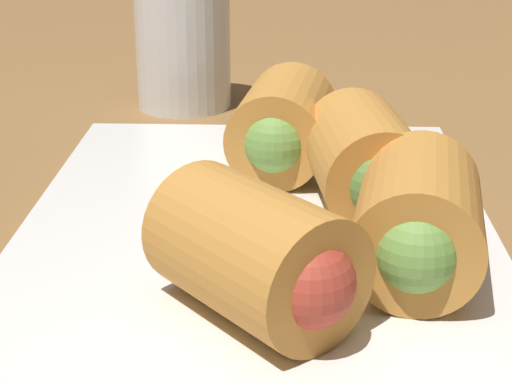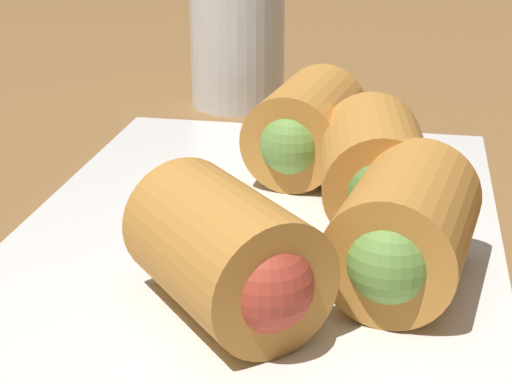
% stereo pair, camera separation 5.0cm
% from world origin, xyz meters
% --- Properties ---
extents(table_surface, '(1.80, 1.40, 0.02)m').
position_xyz_m(table_surface, '(0.00, 0.00, 0.01)').
color(table_surface, olive).
rests_on(table_surface, ground).
extents(serving_plate, '(0.31, 0.21, 0.01)m').
position_xyz_m(serving_plate, '(-0.04, -0.03, 0.03)').
color(serving_plate, white).
rests_on(serving_plate, table_surface).
extents(roll_front_left, '(0.08, 0.08, 0.05)m').
position_xyz_m(roll_front_left, '(-0.11, -0.03, 0.06)').
color(roll_front_left, '#C68438').
rests_on(roll_front_left, serving_plate).
extents(roll_front_right, '(0.08, 0.06, 0.05)m').
position_xyz_m(roll_front_right, '(-0.01, -0.08, 0.06)').
color(roll_front_right, '#C68438').
rests_on(roll_front_right, serving_plate).
extents(roll_back_left, '(0.08, 0.06, 0.05)m').
position_xyz_m(roll_back_left, '(-0.08, -0.09, 0.06)').
color(roll_back_left, '#C68438').
rests_on(roll_back_left, serving_plate).
extents(roll_back_right, '(0.08, 0.06, 0.05)m').
position_xyz_m(roll_back_right, '(0.04, -0.04, 0.06)').
color(roll_back_right, '#C68438').
rests_on(roll_back_right, serving_plate).
extents(drinking_glass, '(0.07, 0.07, 0.09)m').
position_xyz_m(drinking_glass, '(0.21, 0.03, 0.07)').
color(drinking_glass, silver).
rests_on(drinking_glass, table_surface).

